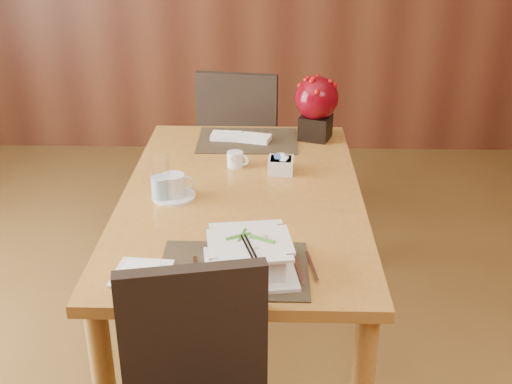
{
  "coord_description": "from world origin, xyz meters",
  "views": [
    {
      "loc": [
        0.11,
        -1.59,
        1.78
      ],
      "look_at": [
        0.06,
        0.35,
        0.87
      ],
      "focal_mm": 45.0,
      "sensor_mm": 36.0,
      "label": 1
    }
  ],
  "objects_px": {
    "dining_table": "(242,215)",
    "berry_decor": "(316,104)",
    "creamer_jug": "(235,159)",
    "sugar_caddy": "(281,165)",
    "water_glass": "(160,179)",
    "far_chair": "(241,142)",
    "coffee_cup": "(173,188)",
    "soup_setting": "(250,257)",
    "bread_plate": "(142,274)"
  },
  "relations": [
    {
      "from": "bread_plate",
      "to": "far_chair",
      "type": "xyz_separation_m",
      "value": [
        0.21,
        1.68,
        -0.22
      ]
    },
    {
      "from": "creamer_jug",
      "to": "sugar_caddy",
      "type": "relative_size",
      "value": 0.87
    },
    {
      "from": "water_glass",
      "to": "far_chair",
      "type": "xyz_separation_m",
      "value": [
        0.24,
        1.17,
        -0.3
      ]
    },
    {
      "from": "sugar_caddy",
      "to": "water_glass",
      "type": "bearing_deg",
      "value": -148.43
    },
    {
      "from": "coffee_cup",
      "to": "berry_decor",
      "type": "relative_size",
      "value": 0.56
    },
    {
      "from": "berry_decor",
      "to": "sugar_caddy",
      "type": "bearing_deg",
      "value": -112.24
    },
    {
      "from": "soup_setting",
      "to": "far_chair",
      "type": "distance_m",
      "value": 1.68
    },
    {
      "from": "dining_table",
      "to": "far_chair",
      "type": "relative_size",
      "value": 1.58
    },
    {
      "from": "soup_setting",
      "to": "berry_decor",
      "type": "relative_size",
      "value": 1.03
    },
    {
      "from": "creamer_jug",
      "to": "berry_decor",
      "type": "relative_size",
      "value": 0.3
    },
    {
      "from": "coffee_cup",
      "to": "sugar_caddy",
      "type": "relative_size",
      "value": 1.62
    },
    {
      "from": "dining_table",
      "to": "soup_setting",
      "type": "height_order",
      "value": "soup_setting"
    },
    {
      "from": "creamer_jug",
      "to": "sugar_caddy",
      "type": "distance_m",
      "value": 0.2
    },
    {
      "from": "creamer_jug",
      "to": "bread_plate",
      "type": "relative_size",
      "value": 0.54
    },
    {
      "from": "soup_setting",
      "to": "sugar_caddy",
      "type": "distance_m",
      "value": 0.76
    },
    {
      "from": "coffee_cup",
      "to": "berry_decor",
      "type": "height_order",
      "value": "berry_decor"
    },
    {
      "from": "dining_table",
      "to": "creamer_jug",
      "type": "height_order",
      "value": "creamer_jug"
    },
    {
      "from": "sugar_caddy",
      "to": "bread_plate",
      "type": "xyz_separation_m",
      "value": [
        -0.42,
        -0.78,
        -0.02
      ]
    },
    {
      "from": "creamer_jug",
      "to": "sugar_caddy",
      "type": "height_order",
      "value": "creamer_jug"
    },
    {
      "from": "water_glass",
      "to": "far_chair",
      "type": "height_order",
      "value": "far_chair"
    },
    {
      "from": "bread_plate",
      "to": "creamer_jug",
      "type": "bearing_deg",
      "value": 74.62
    },
    {
      "from": "soup_setting",
      "to": "bread_plate",
      "type": "relative_size",
      "value": 1.85
    },
    {
      "from": "water_glass",
      "to": "sugar_caddy",
      "type": "xyz_separation_m",
      "value": [
        0.44,
        0.27,
        -0.06
      ]
    },
    {
      "from": "creamer_jug",
      "to": "berry_decor",
      "type": "xyz_separation_m",
      "value": [
        0.35,
        0.34,
        0.13
      ]
    },
    {
      "from": "bread_plate",
      "to": "far_chair",
      "type": "height_order",
      "value": "far_chair"
    },
    {
      "from": "soup_setting",
      "to": "water_glass",
      "type": "height_order",
      "value": "water_glass"
    },
    {
      "from": "dining_table",
      "to": "soup_setting",
      "type": "distance_m",
      "value": 0.58
    },
    {
      "from": "creamer_jug",
      "to": "sugar_caddy",
      "type": "bearing_deg",
      "value": 6.64
    },
    {
      "from": "water_glass",
      "to": "sugar_caddy",
      "type": "relative_size",
      "value": 1.72
    },
    {
      "from": "dining_table",
      "to": "berry_decor",
      "type": "relative_size",
      "value": 5.17
    },
    {
      "from": "creamer_jug",
      "to": "bread_plate",
      "type": "xyz_separation_m",
      "value": [
        -0.23,
        -0.84,
        -0.03
      ]
    },
    {
      "from": "soup_setting",
      "to": "sugar_caddy",
      "type": "bearing_deg",
      "value": 74.33
    },
    {
      "from": "soup_setting",
      "to": "creamer_jug",
      "type": "xyz_separation_m",
      "value": [
        -0.09,
        0.81,
        -0.02
      ]
    },
    {
      "from": "creamer_jug",
      "to": "far_chair",
      "type": "bearing_deg",
      "value": 114.09
    },
    {
      "from": "water_glass",
      "to": "bread_plate",
      "type": "xyz_separation_m",
      "value": [
        0.02,
        -0.51,
        -0.08
      ]
    },
    {
      "from": "water_glass",
      "to": "creamer_jug",
      "type": "distance_m",
      "value": 0.42
    },
    {
      "from": "coffee_cup",
      "to": "far_chair",
      "type": "bearing_deg",
      "value": 80.34
    },
    {
      "from": "sugar_caddy",
      "to": "soup_setting",
      "type": "bearing_deg",
      "value": -97.49
    },
    {
      "from": "dining_table",
      "to": "water_glass",
      "type": "bearing_deg",
      "value": -165.94
    },
    {
      "from": "coffee_cup",
      "to": "water_glass",
      "type": "height_order",
      "value": "water_glass"
    },
    {
      "from": "creamer_jug",
      "to": "berry_decor",
      "type": "distance_m",
      "value": 0.51
    },
    {
      "from": "creamer_jug",
      "to": "far_chair",
      "type": "xyz_separation_m",
      "value": [
        -0.02,
        0.84,
        -0.25
      ]
    },
    {
      "from": "dining_table",
      "to": "coffee_cup",
      "type": "relative_size",
      "value": 9.3
    },
    {
      "from": "coffee_cup",
      "to": "creamer_jug",
      "type": "bearing_deg",
      "value": 55.07
    },
    {
      "from": "creamer_jug",
      "to": "water_glass",
      "type": "bearing_deg",
      "value": -104.83
    },
    {
      "from": "water_glass",
      "to": "creamer_jug",
      "type": "height_order",
      "value": "water_glass"
    },
    {
      "from": "soup_setting",
      "to": "bread_plate",
      "type": "bearing_deg",
      "value": 176.74
    },
    {
      "from": "sugar_caddy",
      "to": "berry_decor",
      "type": "distance_m",
      "value": 0.45
    },
    {
      "from": "coffee_cup",
      "to": "bread_plate",
      "type": "relative_size",
      "value": 0.99
    },
    {
      "from": "creamer_jug",
      "to": "far_chair",
      "type": "relative_size",
      "value": 0.09
    }
  ]
}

